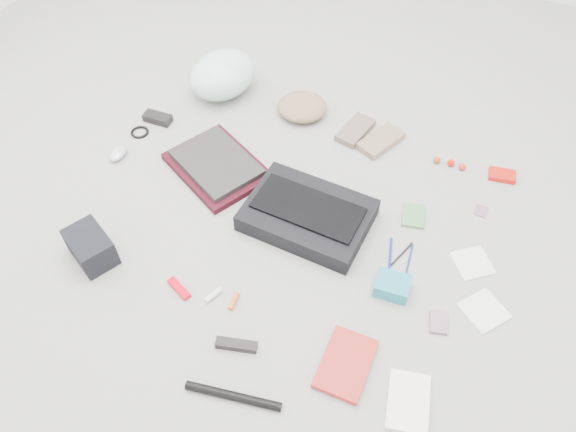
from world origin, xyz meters
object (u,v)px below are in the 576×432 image
at_px(bike_helmet, 223,75).
at_px(camera_bag, 91,247).
at_px(laptop, 217,163).
at_px(book_red, 346,364).
at_px(accordion_wallet, 392,286).
at_px(messenger_bag, 308,215).

height_order(bike_helmet, camera_bag, bike_helmet).
distance_m(laptop, book_red, 0.95).
xyz_separation_m(laptop, camera_bag, (-0.17, -0.56, 0.02)).
height_order(book_red, accordion_wallet, accordion_wallet).
height_order(messenger_bag, laptop, messenger_bag).
bearing_deg(laptop, accordion_wallet, 9.17).
bearing_deg(accordion_wallet, laptop, 156.83).
bearing_deg(camera_bag, laptop, 97.71).
xyz_separation_m(camera_bag, book_red, (0.94, 0.01, -0.04)).
relative_size(bike_helmet, accordion_wallet, 2.79).
bearing_deg(camera_bag, messenger_bag, 62.69).
bearing_deg(messenger_bag, book_red, -52.84).
distance_m(bike_helmet, accordion_wallet, 1.22).
bearing_deg(camera_bag, accordion_wallet, 43.15).
relative_size(messenger_bag, book_red, 2.04).
bearing_deg(laptop, messenger_bag, 13.96).
relative_size(messenger_bag, bike_helmet, 1.40).
height_order(messenger_bag, book_red, messenger_bag).
xyz_separation_m(messenger_bag, book_red, (0.34, -0.46, -0.03)).
distance_m(messenger_bag, book_red, 0.57).
distance_m(laptop, bike_helmet, 0.49).
distance_m(messenger_bag, bike_helmet, 0.83).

